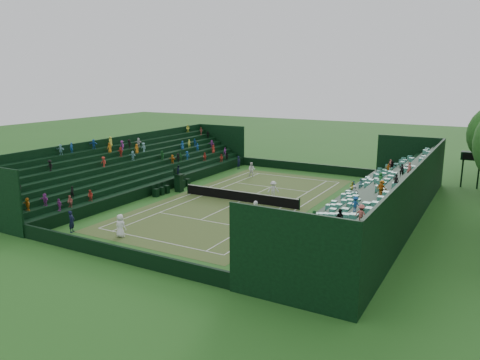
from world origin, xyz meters
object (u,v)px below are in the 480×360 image
Objects in this scene: tennis_net at (240,196)px; umpire_chair at (179,180)px; player_near_east at (255,213)px; player_far_west at (252,169)px; player_near_west at (120,226)px; player_far_east at (273,190)px.

tennis_net is 7.10m from umpire_chair.
player_near_east is 17.88m from player_far_west.
umpire_chair is at bearing -123.69° from player_far_west.
tennis_net is at bearing -105.24° from player_near_west.
umpire_chair is 12.94m from player_near_east.
player_near_east is (4.46, -5.56, 0.46)m from tennis_net.
player_far_west is (-4.15, 10.11, 0.28)m from tennis_net.
umpire_chair is at bearing 177.34° from tennis_net.
player_far_east is at bearing 51.75° from tennis_net.
umpire_chair reaches higher than player_near_west.
tennis_net is 10.94m from player_far_west.
player_near_west is 1.04× the size of player_far_east.
player_near_west reaches higher than player_far_east.
player_near_east is at bearing -139.01° from player_near_west.
umpire_chair is 1.33× the size of player_near_east.
player_near_east is 8.54m from player_far_east.
player_near_west is (4.39, -12.81, -0.28)m from umpire_chair.
tennis_net is 6.99× the size of player_near_west.
tennis_net is 12.77m from player_near_west.
umpire_chair is 10.21m from player_far_west.
player_far_east is at bearing 14.18° from umpire_chair.
player_near_east is at bearing -78.32° from player_far_west.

